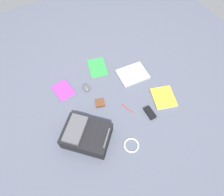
# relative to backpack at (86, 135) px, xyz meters

# --- Properties ---
(ground_plane) EXTENTS (3.86, 3.86, 0.00)m
(ground_plane) POSITION_rel_backpack_xyz_m (0.37, 0.28, -0.08)
(ground_plane) COLOR #4C5160
(backpack) EXTENTS (0.49, 0.49, 0.18)m
(backpack) POSITION_rel_backpack_xyz_m (0.00, 0.00, 0.00)
(backpack) COLOR black
(backpack) RESTS_ON ground_plane
(laptop) EXTENTS (0.33, 0.27, 0.03)m
(laptop) POSITION_rel_backpack_xyz_m (0.75, 0.40, -0.06)
(laptop) COLOR #929296
(laptop) RESTS_ON ground_plane
(book_comic) EXTENTS (0.28, 0.30, 0.02)m
(book_comic) POSITION_rel_backpack_xyz_m (0.86, -0.00, -0.07)
(book_comic) COLOR silver
(book_comic) RESTS_ON ground_plane
(book_manual) EXTENTS (0.25, 0.31, 0.01)m
(book_manual) POSITION_rel_backpack_xyz_m (0.47, 0.68, -0.07)
(book_manual) COLOR silver
(book_manual) RESTS_ON ground_plane
(book_red) EXTENTS (0.20, 0.25, 0.01)m
(book_red) POSITION_rel_backpack_xyz_m (0.02, 0.59, -0.07)
(book_red) COLOR silver
(book_red) RESTS_ON ground_plane
(computer_mouse) EXTENTS (0.07, 0.11, 0.04)m
(computer_mouse) POSITION_rel_backpack_xyz_m (0.24, 0.49, -0.06)
(computer_mouse) COLOR #4C4C51
(computer_mouse) RESTS_ON ground_plane
(cable_coil) EXTENTS (0.14, 0.14, 0.01)m
(cable_coil) POSITION_rel_backpack_xyz_m (0.31, -0.26, -0.07)
(cable_coil) COLOR silver
(cable_coil) RESTS_ON ground_plane
(power_brick) EXTENTS (0.07, 0.14, 0.03)m
(power_brick) POSITION_rel_backpack_xyz_m (0.64, -0.08, -0.06)
(power_brick) COLOR black
(power_brick) RESTS_ON ground_plane
(pen_black) EXTENTS (0.05, 0.14, 0.01)m
(pen_black) POSITION_rel_backpack_xyz_m (0.48, 0.08, -0.08)
(pen_black) COLOR red
(pen_black) RESTS_ON ground_plane
(earbud_pouch) EXTENTS (0.11, 0.11, 0.03)m
(earbud_pouch) POSITION_rel_backpack_xyz_m (0.27, 0.26, -0.07)
(earbud_pouch) COLOR #59331E
(earbud_pouch) RESTS_ON ground_plane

